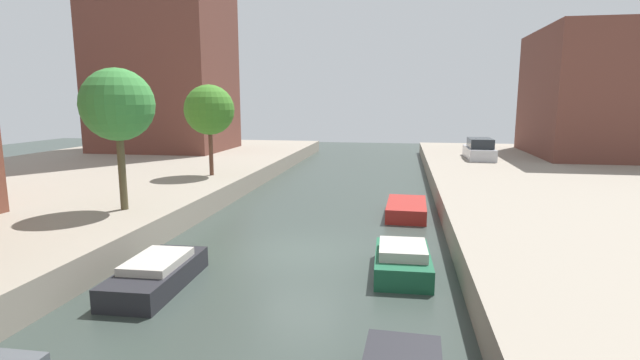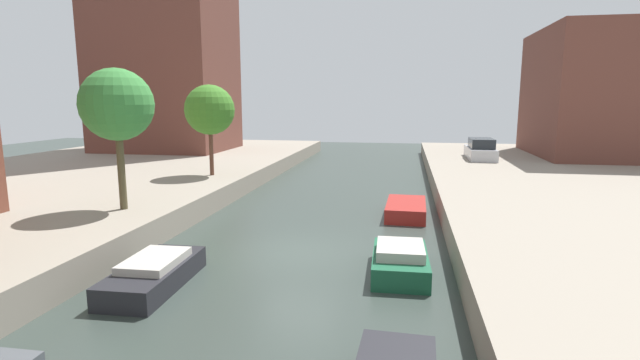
{
  "view_description": "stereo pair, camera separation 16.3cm",
  "coord_description": "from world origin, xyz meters",
  "px_view_note": "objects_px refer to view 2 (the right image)",
  "views": [
    {
      "loc": [
        3.29,
        -14.88,
        5.08
      ],
      "look_at": [
        -0.87,
        8.92,
        0.97
      ],
      "focal_mm": 26.41,
      "sensor_mm": 36.0,
      "label": 1
    },
    {
      "loc": [
        3.45,
        -14.85,
        5.08
      ],
      "look_at": [
        -0.87,
        8.92,
        0.97
      ],
      "focal_mm": 26.41,
      "sensor_mm": 36.0,
      "label": 2
    }
  ],
  "objects_px": {
    "moored_boat_left_2": "(154,274)",
    "moored_boat_right_4": "(406,209)",
    "street_tree_2": "(117,105)",
    "parked_car": "(480,150)",
    "street_tree_3": "(210,110)",
    "moored_boat_right_3": "(400,261)",
    "low_block_right": "(610,93)"
  },
  "relations": [
    {
      "from": "moored_boat_right_4",
      "to": "moored_boat_left_2",
      "type": "bearing_deg",
      "value": -126.05
    },
    {
      "from": "parked_car",
      "to": "moored_boat_right_3",
      "type": "xyz_separation_m",
      "value": [
        -5.27,
        -20.97,
        -1.21
      ]
    },
    {
      "from": "moored_boat_left_2",
      "to": "moored_boat_right_4",
      "type": "distance_m",
      "value": 11.6
    },
    {
      "from": "street_tree_3",
      "to": "moored_boat_left_2",
      "type": "relative_size",
      "value": 1.33
    },
    {
      "from": "moored_boat_left_2",
      "to": "moored_boat_right_3",
      "type": "bearing_deg",
      "value": 18.08
    },
    {
      "from": "moored_boat_right_4",
      "to": "low_block_right",
      "type": "bearing_deg",
      "value": 50.13
    },
    {
      "from": "low_block_right",
      "to": "street_tree_3",
      "type": "height_order",
      "value": "low_block_right"
    },
    {
      "from": "street_tree_3",
      "to": "moored_boat_right_3",
      "type": "distance_m",
      "value": 15.48
    },
    {
      "from": "moored_boat_left_2",
      "to": "moored_boat_right_4",
      "type": "relative_size",
      "value": 1.06
    },
    {
      "from": "street_tree_3",
      "to": "moored_boat_right_4",
      "type": "xyz_separation_m",
      "value": [
        10.57,
        -3.48,
        -4.24
      ]
    },
    {
      "from": "moored_boat_right_4",
      "to": "street_tree_3",
      "type": "bearing_deg",
      "value": 161.77
    },
    {
      "from": "street_tree_3",
      "to": "moored_boat_right_4",
      "type": "height_order",
      "value": "street_tree_3"
    },
    {
      "from": "street_tree_3",
      "to": "parked_car",
      "type": "relative_size",
      "value": 1.06
    },
    {
      "from": "low_block_right",
      "to": "moored_boat_left_2",
      "type": "distance_m",
      "value": 34.49
    },
    {
      "from": "parked_car",
      "to": "street_tree_2",
      "type": "bearing_deg",
      "value": -130.08
    },
    {
      "from": "street_tree_2",
      "to": "parked_car",
      "type": "relative_size",
      "value": 1.13
    },
    {
      "from": "street_tree_3",
      "to": "moored_boat_right_3",
      "type": "height_order",
      "value": "street_tree_3"
    },
    {
      "from": "street_tree_2",
      "to": "moored_boat_left_2",
      "type": "distance_m",
      "value": 7.41
    },
    {
      "from": "parked_car",
      "to": "moored_boat_left_2",
      "type": "xyz_separation_m",
      "value": [
        -11.93,
        -23.14,
        -1.24
      ]
    },
    {
      "from": "moored_boat_left_2",
      "to": "street_tree_2",
      "type": "bearing_deg",
      "value": 129.77
    },
    {
      "from": "street_tree_3",
      "to": "parked_car",
      "type": "distance_m",
      "value": 18.98
    },
    {
      "from": "moored_boat_right_4",
      "to": "parked_car",
      "type": "bearing_deg",
      "value": 69.64
    },
    {
      "from": "moored_boat_left_2",
      "to": "moored_boat_right_4",
      "type": "height_order",
      "value": "moored_boat_left_2"
    },
    {
      "from": "moored_boat_left_2",
      "to": "moored_boat_right_3",
      "type": "distance_m",
      "value": 7.0
    },
    {
      "from": "street_tree_2",
      "to": "moored_boat_right_4",
      "type": "relative_size",
      "value": 1.5
    },
    {
      "from": "low_block_right",
      "to": "moored_boat_left_2",
      "type": "bearing_deg",
      "value": -128.57
    },
    {
      "from": "street_tree_2",
      "to": "street_tree_3",
      "type": "distance_m",
      "value": 8.36
    },
    {
      "from": "street_tree_3",
      "to": "parked_car",
      "type": "xyz_separation_m",
      "value": [
        15.68,
        10.28,
        -2.95
      ]
    },
    {
      "from": "low_block_right",
      "to": "street_tree_2",
      "type": "relative_size",
      "value": 2.11
    },
    {
      "from": "street_tree_3",
      "to": "parked_car",
      "type": "bearing_deg",
      "value": 33.26
    },
    {
      "from": "parked_car",
      "to": "moored_boat_right_3",
      "type": "height_order",
      "value": "parked_car"
    },
    {
      "from": "moored_boat_right_4",
      "to": "street_tree_2",
      "type": "bearing_deg",
      "value": -155.28
    }
  ]
}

